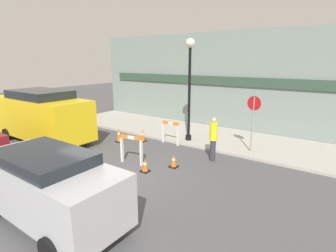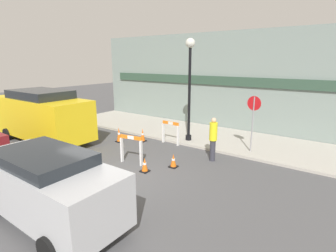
{
  "view_description": "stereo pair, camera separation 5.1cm",
  "coord_description": "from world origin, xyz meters",
  "px_view_note": "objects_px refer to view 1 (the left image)",
  "views": [
    {
      "loc": [
        6.17,
        -5.6,
        3.93
      ],
      "look_at": [
        -0.55,
        3.93,
        1.0
      ],
      "focal_mm": 28.0,
      "sensor_mm": 36.0,
      "label": 1
    },
    {
      "loc": [
        6.22,
        -5.57,
        3.93
      ],
      "look_at": [
        -0.55,
        3.93,
        1.0
      ],
      "focal_mm": 28.0,
      "sensor_mm": 36.0,
      "label": 2
    }
  ],
  "objects_px": {
    "streetlamp_post": "(190,76)",
    "person_worker": "(213,138)",
    "work_van": "(42,114)",
    "parked_car_1": "(47,183)",
    "stop_sign": "(253,115)"
  },
  "relations": [
    {
      "from": "streetlamp_post",
      "to": "parked_car_1",
      "type": "bearing_deg",
      "value": -86.04
    },
    {
      "from": "work_van",
      "to": "streetlamp_post",
      "type": "bearing_deg",
      "value": 33.99
    },
    {
      "from": "parked_car_1",
      "to": "stop_sign",
      "type": "bearing_deg",
      "value": 71.99
    },
    {
      "from": "streetlamp_post",
      "to": "parked_car_1",
      "type": "distance_m",
      "value": 7.98
    },
    {
      "from": "streetlamp_post",
      "to": "work_van",
      "type": "distance_m",
      "value": 7.41
    },
    {
      "from": "streetlamp_post",
      "to": "person_worker",
      "type": "xyz_separation_m",
      "value": [
        2.07,
        -1.58,
        -2.26
      ]
    },
    {
      "from": "streetlamp_post",
      "to": "parked_car_1",
      "type": "relative_size",
      "value": 1.09
    },
    {
      "from": "person_worker",
      "to": "work_van",
      "type": "height_order",
      "value": "work_van"
    },
    {
      "from": "streetlamp_post",
      "to": "person_worker",
      "type": "bearing_deg",
      "value": -37.29
    },
    {
      "from": "streetlamp_post",
      "to": "work_van",
      "type": "bearing_deg",
      "value": -146.01
    },
    {
      "from": "streetlamp_post",
      "to": "person_worker",
      "type": "relative_size",
      "value": 2.72
    },
    {
      "from": "parked_car_1",
      "to": "work_van",
      "type": "distance_m",
      "value": 7.44
    },
    {
      "from": "parked_car_1",
      "to": "work_van",
      "type": "relative_size",
      "value": 0.79
    },
    {
      "from": "person_worker",
      "to": "parked_car_1",
      "type": "height_order",
      "value": "parked_car_1"
    },
    {
      "from": "stop_sign",
      "to": "work_van",
      "type": "height_order",
      "value": "work_van"
    }
  ]
}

